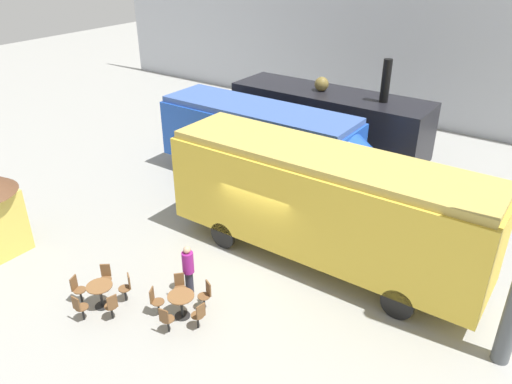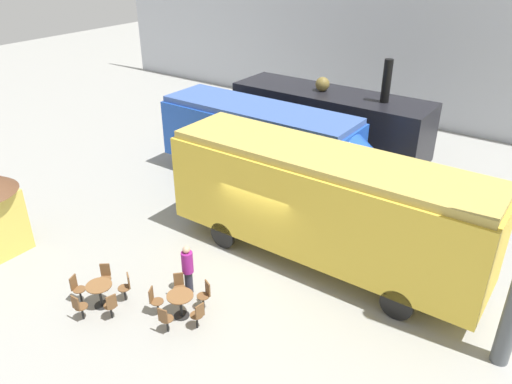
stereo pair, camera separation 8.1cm
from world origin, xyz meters
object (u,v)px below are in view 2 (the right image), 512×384
Objects in this scene: streamlined_locomotive at (273,142)px; cafe_table_near at (100,290)px; cafe_table_mid at (180,301)px; cafe_chair_0 at (79,306)px; steam_locomotive at (329,120)px; passenger_coach_vintage at (324,202)px; visitor_person at (188,268)px.

cafe_table_near is (0.27, -9.24, -1.44)m from streamlined_locomotive.
streamlined_locomotive is 8.71m from cafe_table_mid.
steam_locomotive is at bearing -3.38° from cafe_chair_0.
steam_locomotive is at bearing 82.60° from streamlined_locomotive.
cafe_chair_0 is at bearing -122.00° from passenger_coach_vintage.
cafe_table_mid is at bearing -111.67° from passenger_coach_vintage.
steam_locomotive is at bearing 97.16° from visitor_person.
cafe_chair_0 is at bearing -90.83° from steam_locomotive.
cafe_chair_0 is (-2.13, -1.74, -0.03)m from cafe_table_mid.
streamlined_locomotive is at bearing 106.47° from cafe_table_mid.
streamlined_locomotive is at bearing 139.59° from passenger_coach_vintage.
cafe_chair_0 is (0.03, -0.74, -0.03)m from cafe_table_near.
cafe_table_near is at bearing -130.73° from visitor_person.
cafe_chair_0 reaches higher than cafe_table_mid.
cafe_table_near is 0.45× the size of visitor_person.
streamlined_locomotive reaches higher than visitor_person.
streamlined_locomotive is 7.66m from visitor_person.
passenger_coach_vintage is 7.67m from cafe_chair_0.
cafe_chair_0 is (-0.20, -13.84, -1.39)m from steam_locomotive.
passenger_coach_vintage is (4.27, -3.63, 0.18)m from streamlined_locomotive.
streamlined_locomotive is 14.16× the size of cafe_table_near.
visitor_person reaches higher than cafe_chair_0.
cafe_table_mid is 1.10m from visitor_person.
steam_locomotive reaches higher than cafe_chair_0.
passenger_coach_vintage is at bearing -40.41° from streamlined_locomotive.
cafe_chair_0 is 3.12m from visitor_person.
visitor_person is at bearing 120.15° from cafe_table_mid.
cafe_table_mid is at bearing -59.85° from visitor_person.
cafe_table_mid is at bearing -80.92° from steam_locomotive.
passenger_coach_vintage is 13.77× the size of cafe_table_mid.
cafe_table_mid is (1.93, -12.10, -1.36)m from steam_locomotive.
steam_locomotive is at bearing 116.67° from passenger_coach_vintage.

